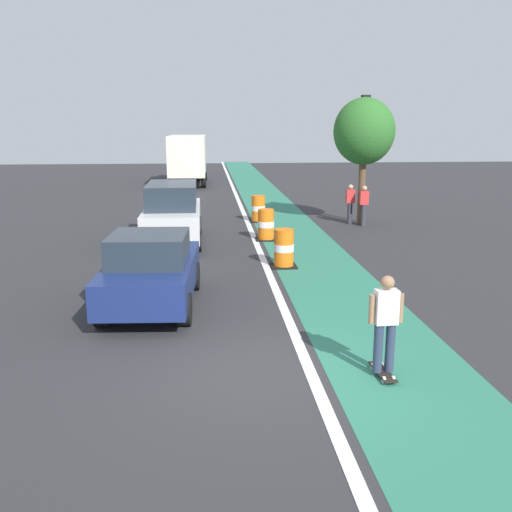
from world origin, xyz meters
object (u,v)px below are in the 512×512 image
parked_sedan_nearest (151,271)px  traffic_barrel_front (284,249)px  street_tree_sidewalk (364,132)px  parked_suv_second (173,213)px  delivery_truck_down_block (188,156)px  pedestrian_crossing (364,205)px  skateboarder_on_lane (385,323)px  traffic_light_corner (364,136)px  pedestrian_waiting (350,203)px  traffic_barrel_mid (266,225)px  traffic_barrel_back (258,209)px

parked_sedan_nearest → traffic_barrel_front: size_ratio=3.85×
street_tree_sidewalk → parked_suv_second: bearing=-157.8°
delivery_truck_down_block → pedestrian_crossing: 18.22m
skateboarder_on_lane → street_tree_sidewalk: 14.56m
traffic_light_corner → pedestrian_waiting: traffic_light_corner is taller
traffic_barrel_front → pedestrian_waiting: size_ratio=0.68×
traffic_barrel_front → delivery_truck_down_block: bearing=98.4°
traffic_barrel_front → traffic_light_corner: size_ratio=0.21×
parked_suv_second → pedestrian_waiting: bearing=24.2°
street_tree_sidewalk → traffic_barrel_mid: bearing=-146.0°
skateboarder_on_lane → traffic_barrel_front: bearing=95.1°
parked_suv_second → traffic_barrel_back: 5.20m
traffic_barrel_mid → traffic_light_corner: (4.32, 3.32, 2.97)m
traffic_barrel_mid → delivery_truck_down_block: bearing=99.7°
pedestrian_crossing → delivery_truck_down_block: bearing=114.0°
parked_suv_second → traffic_barrel_back: parked_suv_second is taller
skateboarder_on_lane → parked_sedan_nearest: parked_sedan_nearest is taller
parked_sedan_nearest → delivery_truck_down_block: 26.22m
skateboarder_on_lane → traffic_barrel_mid: 11.12m
skateboarder_on_lane → parked_sedan_nearest: size_ratio=0.40×
parked_suv_second → traffic_barrel_mid: size_ratio=4.23×
skateboarder_on_lane → parked_suv_second: bearing=110.1°
parked_sedan_nearest → parked_suv_second: parked_suv_second is taller
traffic_barrel_front → traffic_barrel_back: same height
traffic_barrel_front → delivery_truck_down_block: 23.14m
parked_suv_second → pedestrian_crossing: size_ratio=2.86×
traffic_barrel_back → pedestrian_waiting: bearing=-13.3°
parked_suv_second → delivery_truck_down_block: size_ratio=0.60×
traffic_barrel_front → traffic_light_corner: traffic_light_corner is taller
pedestrian_crossing → parked_suv_second: bearing=-160.6°
traffic_barrel_front → street_tree_sidewalk: bearing=58.7°
parked_suv_second → street_tree_sidewalk: (7.37, 3.00, 2.63)m
pedestrian_waiting → street_tree_sidewalk: size_ratio=0.32×
traffic_barrel_mid → traffic_barrel_back: size_ratio=1.00×
delivery_truck_down_block → pedestrian_waiting: (6.99, -16.09, -0.98)m
traffic_barrel_back → parked_sedan_nearest: bearing=-107.1°
pedestrian_waiting → traffic_barrel_back: bearing=166.7°
parked_suv_second → traffic_barrel_front: size_ratio=4.23×
skateboarder_on_lane → traffic_barrel_mid: skateboarder_on_lane is taller
pedestrian_waiting → parked_sedan_nearest: bearing=-124.8°
parked_sedan_nearest → parked_suv_second: 6.98m
parked_sedan_nearest → traffic_barrel_mid: (3.30, 7.18, -0.30)m
parked_sedan_nearest → street_tree_sidewalk: 12.78m
skateboarder_on_lane → traffic_light_corner: (3.56, 14.41, 2.59)m
skateboarder_on_lane → pedestrian_waiting: size_ratio=1.05×
parked_sedan_nearest → traffic_barrel_back: size_ratio=3.85×
skateboarder_on_lane → pedestrian_crossing: size_ratio=1.05×
delivery_truck_down_block → pedestrian_crossing: bearing=-66.0°
traffic_barrel_back → delivery_truck_down_block: delivery_truck_down_block is taller
parked_suv_second → traffic_barrel_mid: 3.26m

